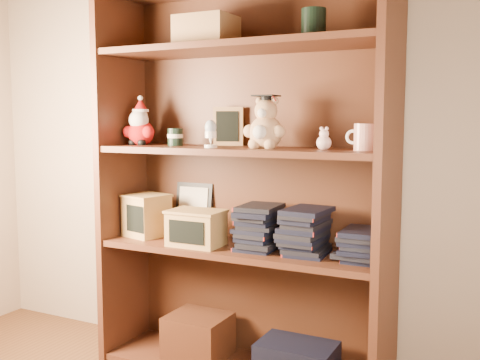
# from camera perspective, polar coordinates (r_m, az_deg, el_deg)

# --- Properties ---
(bookcase) EXTENTS (1.20, 0.35, 1.60)m
(bookcase) POSITION_cam_1_polar(r_m,az_deg,el_deg) (2.29, 0.51, -0.90)
(bookcase) COLOR #4E2716
(bookcase) RESTS_ON ground
(shelf_lower) EXTENTS (1.14, 0.33, 0.02)m
(shelf_lower) POSITION_cam_1_polar(r_m,az_deg,el_deg) (2.28, 0.00, -7.07)
(shelf_lower) COLOR #4E2716
(shelf_lower) RESTS_ON ground
(shelf_upper) EXTENTS (1.14, 0.33, 0.02)m
(shelf_upper) POSITION_cam_1_polar(r_m,az_deg,el_deg) (2.23, 0.00, 3.01)
(shelf_upper) COLOR #4E2716
(shelf_upper) RESTS_ON ground
(santa_plush) EXTENTS (0.16, 0.11, 0.22)m
(santa_plush) POSITION_cam_1_polar(r_m,az_deg,el_deg) (2.47, -10.12, 5.38)
(santa_plush) COLOR #A50F0F
(santa_plush) RESTS_ON shelf_upper
(teachers_tin) EXTENTS (0.07, 0.07, 0.07)m
(teachers_tin) POSITION_cam_1_polar(r_m,az_deg,el_deg) (2.38, -6.59, 4.38)
(teachers_tin) COLOR black
(teachers_tin) RESTS_ON shelf_upper
(chalkboard_plaque) EXTENTS (0.12, 0.09, 0.16)m
(chalkboard_plaque) POSITION_cam_1_polar(r_m,az_deg,el_deg) (2.38, -1.19, 5.41)
(chalkboard_plaque) COLOR #9E7547
(chalkboard_plaque) RESTS_ON shelf_upper
(egg_cup) EXTENTS (0.05, 0.05, 0.11)m
(egg_cup) POSITION_cam_1_polar(r_m,az_deg,el_deg) (2.20, -3.00, 4.82)
(egg_cup) COLOR white
(egg_cup) RESTS_ON shelf_upper
(grad_teddy_bear) EXTENTS (0.17, 0.15, 0.21)m
(grad_teddy_bear) POSITION_cam_1_polar(r_m,az_deg,el_deg) (2.17, 2.59, 5.35)
(grad_teddy_bear) COLOR tan
(grad_teddy_bear) RESTS_ON shelf_upper
(pink_figurine) EXTENTS (0.06, 0.06, 0.09)m
(pink_figurine) POSITION_cam_1_polar(r_m,az_deg,el_deg) (2.09, 8.53, 3.97)
(pink_figurine) COLOR beige
(pink_figurine) RESTS_ON shelf_upper
(teacher_mug) EXTENTS (0.11, 0.08, 0.10)m
(teacher_mug) POSITION_cam_1_polar(r_m,az_deg,el_deg) (2.05, 12.49, 4.28)
(teacher_mug) COLOR silver
(teacher_mug) RESTS_ON shelf_upper
(certificate_frame) EXTENTS (0.18, 0.05, 0.23)m
(certificate_frame) POSITION_cam_1_polar(r_m,az_deg,el_deg) (2.52, -4.73, -2.88)
(certificate_frame) COLOR black
(certificate_frame) RESTS_ON shelf_lower
(treats_box) EXTENTS (0.20, 0.20, 0.18)m
(treats_box) POSITION_cam_1_polar(r_m,az_deg,el_deg) (2.50, -9.47, -3.52)
(treats_box) COLOR #B18848
(treats_box) RESTS_ON shelf_lower
(pencils_box) EXTENTS (0.22, 0.16, 0.15)m
(pencils_box) POSITION_cam_1_polar(r_m,az_deg,el_deg) (2.29, -4.48, -4.84)
(pencils_box) COLOR #B18848
(pencils_box) RESTS_ON shelf_lower
(book_stack_left) EXTENTS (0.14, 0.20, 0.16)m
(book_stack_left) POSITION_cam_1_polar(r_m,az_deg,el_deg) (2.23, 2.02, -4.98)
(book_stack_left) COLOR black
(book_stack_left) RESTS_ON shelf_lower
(book_stack_mid) EXTENTS (0.14, 0.20, 0.18)m
(book_stack_mid) POSITION_cam_1_polar(r_m,az_deg,el_deg) (2.15, 6.71, -5.19)
(book_stack_mid) COLOR black
(book_stack_mid) RESTS_ON shelf_lower
(book_stack_right) EXTENTS (0.14, 0.20, 0.11)m
(book_stack_right) POSITION_cam_1_polar(r_m,az_deg,el_deg) (2.10, 12.26, -6.49)
(book_stack_right) COLOR black
(book_stack_right) RESTS_ON shelf_lower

